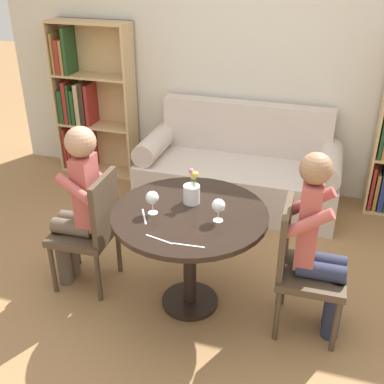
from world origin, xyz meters
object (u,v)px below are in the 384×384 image
chair_left (92,227)px  chair_right (301,264)px  wine_glass_left (152,198)px  flower_vase (192,191)px  wine_glass_right (218,206)px  person_right (319,245)px  couch (239,172)px  bookshelf_left (87,105)px  person_left (78,204)px

chair_left → chair_right: (1.47, -0.01, 0.00)m
chair_left → chair_right: same height
chair_left → chair_right: 1.47m
wine_glass_left → flower_vase: (0.20, 0.20, -0.03)m
wine_glass_right → flower_vase: (-0.22, 0.17, -0.02)m
flower_vase → person_right: bearing=-7.5°
couch → chair_right: size_ratio=2.08×
bookshelf_left → flower_vase: bearing=-45.5°
chair_left → flower_vase: size_ratio=3.64×
chair_right → wine_glass_left: 1.03m
chair_left → person_left: 0.19m
wine_glass_left → wine_glass_right: size_ratio=1.02×
chair_left → person_left: (-0.09, -0.00, 0.17)m
person_left → couch: bearing=150.8°
chair_left → flower_vase: (0.71, 0.11, 0.34)m
flower_vase → wine_glass_right: bearing=-37.7°
wine_glass_right → chair_left: bearing=176.0°
chair_right → wine_glass_left: bearing=94.2°
couch → flower_vase: 1.55m
person_right → couch: bearing=26.5°
bookshelf_left → chair_left: (0.99, -1.83, -0.24)m
couch → person_right: bearing=-62.4°
bookshelf_left → person_right: bookshelf_left is taller
person_right → chair_left: bearing=88.7°
chair_right → chair_left: bearing=88.6°
person_right → wine_glass_left: 1.07m
wine_glass_right → person_left: bearing=176.6°
wine_glass_left → wine_glass_right: bearing=4.2°
chair_right → person_right: bearing=-89.2°
couch → person_right: size_ratio=1.50×
couch → person_right: person_right is taller
wine_glass_left → person_left: bearing=171.2°
couch → bookshelf_left: bookshelf_left is taller
person_right → bookshelf_left: bearing=53.0°
chair_right → flower_vase: size_ratio=3.64×
wine_glass_left → flower_vase: flower_vase is taller
wine_glass_left → flower_vase: size_ratio=0.63×
person_right → wine_glass_left: bearing=93.9°
person_left → flower_vase: (0.80, 0.11, 0.16)m
bookshelf_left → person_left: size_ratio=1.29×
chair_right → wine_glass_right: wine_glass_right is taller
couch → flower_vase: bearing=-90.9°
chair_left → chair_right: bearing=88.1°
person_left → flower_vase: 0.82m
bookshelf_left → chair_left: 2.09m
person_left → person_right: (1.64, 0.00, -0.01)m
person_left → flower_vase: bearing=96.4°
person_right → flower_vase: (-0.85, 0.11, 0.18)m
person_left → wine_glass_right: bearing=85.0°
couch → chair_right: couch is taller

